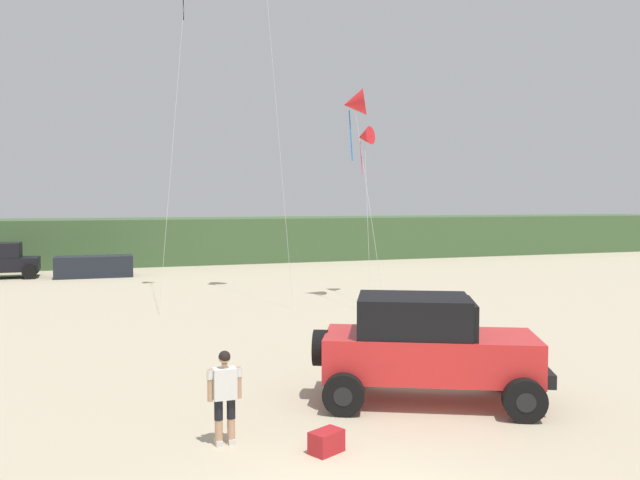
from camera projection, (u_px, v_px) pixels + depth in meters
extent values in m
cube|color=#426038|center=(145.00, 241.00, 44.75)|extent=(90.00, 6.93, 3.10)
cube|color=red|center=(430.00, 355.00, 13.50)|extent=(4.76, 3.55, 0.90)
cube|color=red|center=(510.00, 340.00, 13.30)|extent=(1.72, 2.00, 0.12)
cube|color=black|center=(413.00, 315.00, 13.49)|extent=(2.83, 2.58, 0.80)
cube|color=black|center=(471.00, 318.00, 13.36)|extent=(0.81, 1.55, 0.72)
cube|color=black|center=(541.00, 371.00, 13.27)|extent=(0.95, 1.71, 0.28)
cylinder|color=black|center=(321.00, 348.00, 13.75)|extent=(0.60, 0.83, 0.77)
cylinder|color=black|center=(505.00, 372.00, 14.37)|extent=(0.89, 0.63, 0.84)
cylinder|color=black|center=(505.00, 372.00, 14.37)|extent=(0.48, 0.45, 0.38)
cylinder|color=black|center=(525.00, 400.00, 12.33)|extent=(0.89, 0.63, 0.84)
cylinder|color=black|center=(525.00, 400.00, 12.33)|extent=(0.48, 0.45, 0.38)
cylinder|color=black|center=(350.00, 368.00, 14.75)|extent=(0.89, 0.63, 0.84)
cylinder|color=black|center=(350.00, 368.00, 14.75)|extent=(0.48, 0.45, 0.38)
cylinder|color=black|center=(343.00, 394.00, 12.70)|extent=(0.89, 0.63, 0.84)
cylinder|color=black|center=(343.00, 394.00, 12.70)|extent=(0.48, 0.45, 0.38)
cylinder|color=tan|center=(219.00, 432.00, 11.13)|extent=(0.14, 0.14, 0.49)
cylinder|color=black|center=(219.00, 410.00, 11.10)|extent=(0.15, 0.15, 0.36)
cube|color=silver|center=(218.00, 442.00, 11.18)|extent=(0.11, 0.26, 0.10)
cylinder|color=tan|center=(231.00, 430.00, 11.20)|extent=(0.14, 0.14, 0.49)
cylinder|color=black|center=(231.00, 408.00, 11.18)|extent=(0.15, 0.15, 0.36)
cube|color=silver|center=(231.00, 440.00, 11.25)|extent=(0.11, 0.26, 0.10)
cube|color=silver|center=(225.00, 383.00, 11.11)|extent=(0.40, 0.27, 0.54)
cylinder|color=tan|center=(210.00, 385.00, 11.03)|extent=(0.09, 0.09, 0.56)
cylinder|color=silver|center=(210.00, 375.00, 11.02)|extent=(0.11, 0.11, 0.16)
cylinder|color=tan|center=(239.00, 382.00, 11.20)|extent=(0.09, 0.09, 0.56)
cylinder|color=silver|center=(239.00, 372.00, 11.19)|extent=(0.11, 0.11, 0.16)
cylinder|color=tan|center=(224.00, 366.00, 11.10)|extent=(0.10, 0.10, 0.08)
sphere|color=tan|center=(224.00, 358.00, 11.09)|extent=(0.21, 0.21, 0.21)
sphere|color=black|center=(225.00, 357.00, 11.07)|extent=(0.21, 0.21, 0.21)
cube|color=#B21E23|center=(326.00, 442.00, 10.81)|extent=(0.66, 0.57, 0.38)
cube|color=black|center=(5.00, 250.00, 35.71)|extent=(1.61, 1.81, 0.84)
cylinder|color=black|center=(33.00, 269.00, 37.20)|extent=(0.76, 0.26, 0.76)
cylinder|color=black|center=(29.00, 272.00, 35.23)|extent=(0.76, 0.26, 0.76)
cube|color=#1E232D|center=(94.00, 266.00, 36.25)|extent=(4.24, 1.80, 1.20)
cylinder|color=silver|center=(174.00, 128.00, 26.29)|extent=(1.86, 5.01, 14.44)
cone|color=red|center=(365.00, 136.00, 28.62)|extent=(1.04, 1.10, 0.96)
cylinder|color=#E04C93|center=(361.00, 158.00, 28.63)|extent=(0.05, 0.36, 1.52)
cylinder|color=silver|center=(367.00, 217.00, 27.01)|extent=(1.20, 3.47, 7.13)
cone|color=red|center=(354.00, 103.00, 26.80)|extent=(1.44, 1.42, 1.34)
cylinder|color=blue|center=(351.00, 136.00, 26.83)|extent=(0.05, 0.43, 2.14)
cylinder|color=silver|center=(369.00, 203.00, 24.82)|extent=(0.60, 4.52, 8.33)
cylinder|color=silver|center=(278.00, 123.00, 26.57)|extent=(0.27, 3.45, 14.92)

